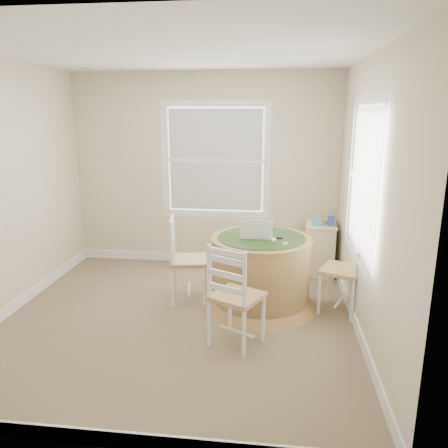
# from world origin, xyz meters

# --- Properties ---
(room) EXTENTS (3.64, 3.64, 2.64)m
(room) POSITION_xyz_m (0.17, 0.16, 1.30)
(room) COLOR #7D6D4F
(room) RESTS_ON ground
(round_table) EXTENTS (1.26, 1.26, 0.78)m
(round_table) POSITION_xyz_m (0.83, 0.47, 0.42)
(round_table) COLOR #A38949
(round_table) RESTS_ON ground
(chair_left) EXTENTS (0.47, 0.48, 0.95)m
(chair_left) POSITION_xyz_m (0.02, 0.51, 0.47)
(chair_left) COLOR white
(chair_left) RESTS_ON ground
(chair_near) EXTENTS (0.56, 0.55, 0.95)m
(chair_near) POSITION_xyz_m (0.65, -0.41, 0.47)
(chair_near) COLOR white
(chair_near) RESTS_ON ground
(chair_right) EXTENTS (0.53, 0.54, 0.95)m
(chair_right) POSITION_xyz_m (1.68, 0.40, 0.47)
(chair_right) COLOR white
(chair_right) RESTS_ON ground
(laptop) EXTENTS (0.34, 0.30, 0.24)m
(laptop) POSITION_xyz_m (0.78, 0.45, 0.81)
(laptop) COLOR white
(laptop) RESTS_ON round_table
(mouse) EXTENTS (0.08, 0.11, 0.03)m
(mouse) POSITION_xyz_m (0.96, 0.38, 0.78)
(mouse) COLOR white
(mouse) RESTS_ON round_table
(phone) EXTENTS (0.06, 0.10, 0.02)m
(phone) POSITION_xyz_m (1.08, 0.27, 0.78)
(phone) COLOR #B7BABF
(phone) RESTS_ON round_table
(keys) EXTENTS (0.07, 0.06, 0.02)m
(keys) POSITION_xyz_m (1.02, 0.44, 0.78)
(keys) COLOR black
(keys) RESTS_ON round_table
(corner_chest) EXTENTS (0.40, 0.53, 0.68)m
(corner_chest) POSITION_xyz_m (1.56, 1.53, 0.34)
(corner_chest) COLOR #F5E7B8
(corner_chest) RESTS_ON ground
(tissue_box) EXTENTS (0.12, 0.12, 0.10)m
(tissue_box) POSITION_xyz_m (1.51, 1.44, 0.73)
(tissue_box) COLOR #579EC7
(tissue_box) RESTS_ON corner_chest
(box_yellow) EXTENTS (0.15, 0.11, 0.06)m
(box_yellow) POSITION_xyz_m (1.58, 1.55, 0.71)
(box_yellow) COLOR #EFAF54
(box_yellow) RESTS_ON corner_chest
(box_blue) EXTENTS (0.08, 0.08, 0.12)m
(box_blue) POSITION_xyz_m (1.67, 1.45, 0.74)
(box_blue) COLOR #334B9A
(box_blue) RESTS_ON corner_chest
(cup_cream) EXTENTS (0.07, 0.07, 0.09)m
(cup_cream) POSITION_xyz_m (1.52, 1.68, 0.72)
(cup_cream) COLOR beige
(cup_cream) RESTS_ON corner_chest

